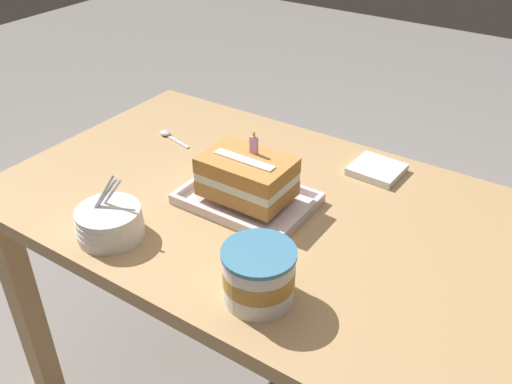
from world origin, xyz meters
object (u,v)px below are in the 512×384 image
birthday_cake (247,176)px  napkin_pile (377,170)px  bowl_stack (110,223)px  ice_cream_tub (259,275)px  serving_spoon_near_tray (168,135)px  foil_tray (247,200)px

birthday_cake → napkin_pile: birthday_cake is taller
bowl_stack → ice_cream_tub: (0.36, 0.02, 0.02)m
bowl_stack → serving_spoon_near_tray: bearing=116.4°
birthday_cake → napkin_pile: bearing=56.3°
napkin_pile → foil_tray: bearing=-123.7°
bowl_stack → serving_spoon_near_tray: (-0.20, 0.40, -0.03)m
serving_spoon_near_tray → bowl_stack: bearing=-63.6°
bowl_stack → napkin_pile: size_ratio=1.13×
ice_cream_tub → birthday_cake: bearing=128.5°
bowl_stack → napkin_pile: bearing=56.6°
foil_tray → bowl_stack: bearing=-123.2°
foil_tray → serving_spoon_near_tray: bearing=158.3°
ice_cream_tub → napkin_pile: ice_cream_tub is taller
birthday_cake → ice_cream_tub: (0.19, -0.24, -0.02)m
ice_cream_tub → serving_spoon_near_tray: size_ratio=1.08×
birthday_cake → bowl_stack: bearing=-123.1°
bowl_stack → napkin_pile: bowl_stack is taller
foil_tray → bowl_stack: 0.31m
bowl_stack → foil_tray: bearing=56.8°
foil_tray → bowl_stack: bowl_stack is taller
serving_spoon_near_tray → birthday_cake: bearing=-21.7°
birthday_cake → serving_spoon_near_tray: size_ratio=1.59×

